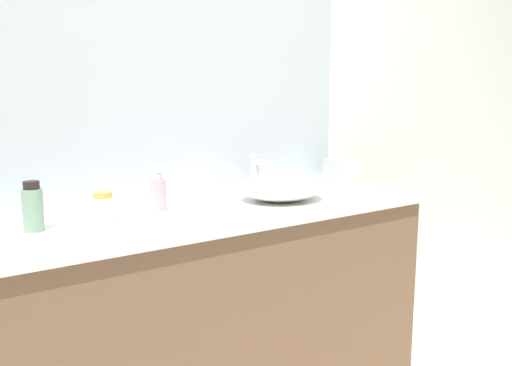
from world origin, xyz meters
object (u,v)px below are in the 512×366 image
Objects in this scene: sink_basin at (282,187)px; soap_dispenser at (159,192)px; tissue_box at (342,171)px; perfume_bottle at (33,208)px; lotion_bottle at (103,210)px.

soap_dispenser is at bearing 169.25° from sink_basin.
soap_dispenser reaches higher than sink_basin.
sink_basin is 0.48m from tissue_box.
sink_basin is at bearing -2.33° from perfume_bottle.
perfume_bottle is (-0.43, -0.06, 0.00)m from soap_dispenser.
perfume_bottle reaches higher than lotion_bottle.
soap_dispenser is at bearing 25.58° from lotion_bottle.
tissue_box is (0.95, 0.03, 0.00)m from soap_dispenser.
tissue_box is at bearing 15.30° from sink_basin.
tissue_box reaches higher than perfume_bottle.
lotion_bottle is (-0.73, -0.02, -0.00)m from sink_basin.
perfume_bottle is 0.94× the size of tissue_box.
sink_basin is at bearing -10.75° from soap_dispenser.
lotion_bottle is at bearing -154.42° from soap_dispenser.
soap_dispenser is 1.52× the size of lotion_bottle.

